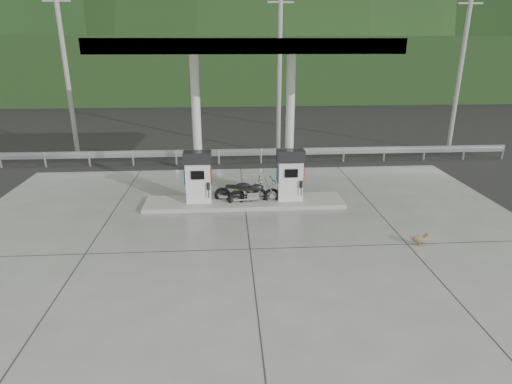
{
  "coord_description": "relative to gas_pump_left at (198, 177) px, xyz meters",
  "views": [
    {
      "loc": [
        -0.55,
        -11.7,
        5.47
      ],
      "look_at": [
        0.3,
        1.0,
        1.0
      ],
      "focal_mm": 30.0,
      "sensor_mm": 36.0,
      "label": 1
    }
  ],
  "objects": [
    {
      "name": "forested_hills",
      "position": [
        1.6,
        57.5,
        -1.07
      ],
      "size": [
        100.0,
        40.0,
        140.0
      ],
      "primitive_type": null,
      "color": "black",
      "rests_on": "ground"
    },
    {
      "name": "motorcycle_right",
      "position": [
        1.92,
        -0.08,
        -0.64
      ],
      "size": [
        1.8,
        0.76,
        0.83
      ],
      "primitive_type": null,
      "rotation": [
        0.0,
        0.0,
        0.12
      ],
      "color": "black",
      "rests_on": "forecourt_apron"
    },
    {
      "name": "road",
      "position": [
        1.6,
        9.0,
        -1.07
      ],
      "size": [
        60.0,
        7.0,
        0.01
      ],
      "primitive_type": "cube",
      "color": "black",
      "rests_on": "ground"
    },
    {
      "name": "tree_band",
      "position": [
        1.6,
        27.5,
        1.93
      ],
      "size": [
        80.0,
        6.0,
        6.0
      ],
      "primitive_type": "cube",
      "color": "black",
      "rests_on": "ground"
    },
    {
      "name": "utility_pole_c",
      "position": [
        12.6,
        7.0,
        2.93
      ],
      "size": [
        0.22,
        0.22,
        8.0
      ],
      "primitive_type": "cylinder",
      "color": "gray",
      "rests_on": "ground"
    },
    {
      "name": "duck",
      "position": [
        6.39,
        -3.58,
        -0.87
      ],
      "size": [
        0.52,
        0.3,
        0.36
      ],
      "primitive_type": null,
      "rotation": [
        0.0,
        0.0,
        -0.34
      ],
      "color": "brown",
      "rests_on": "forecourt_apron"
    },
    {
      "name": "forecourt_apron",
      "position": [
        1.6,
        -2.5,
        -1.06
      ],
      "size": [
        18.0,
        14.0,
        0.02
      ],
      "primitive_type": "cube",
      "color": "slate",
      "rests_on": "ground"
    },
    {
      "name": "canopy_column_right",
      "position": [
        3.2,
        0.4,
        1.6
      ],
      "size": [
        0.3,
        0.3,
        5.0
      ],
      "primitive_type": "cylinder",
      "color": "silver",
      "rests_on": "pump_island"
    },
    {
      "name": "guardrail",
      "position": [
        1.6,
        5.5,
        -0.36
      ],
      "size": [
        26.0,
        0.16,
        1.42
      ],
      "primitive_type": null,
      "color": "#A3A5AA",
      "rests_on": "ground"
    },
    {
      "name": "motorcycle_left",
      "position": [
        1.46,
        0.12,
        -0.63
      ],
      "size": [
        1.81,
        0.74,
        0.83
      ],
      "primitive_type": null,
      "rotation": [
        0.0,
        0.0,
        -0.11
      ],
      "color": "black",
      "rests_on": "forecourt_apron"
    },
    {
      "name": "utility_pole_a",
      "position": [
        -6.4,
        7.0,
        2.93
      ],
      "size": [
        0.22,
        0.22,
        8.0
      ],
      "primitive_type": "cylinder",
      "color": "gray",
      "rests_on": "ground"
    },
    {
      "name": "utility_pole_b",
      "position": [
        3.6,
        7.0,
        2.93
      ],
      "size": [
        0.22,
        0.22,
        8.0
      ],
      "primitive_type": "cylinder",
      "color": "gray",
      "rests_on": "ground"
    },
    {
      "name": "canopy_roof",
      "position": [
        1.6,
        0.0,
        4.3
      ],
      "size": [
        8.5,
        5.0,
        0.4
      ],
      "primitive_type": "cube",
      "color": "white",
      "rests_on": "canopy_column_left"
    },
    {
      "name": "ground",
      "position": [
        1.6,
        -2.5,
        -1.07
      ],
      "size": [
        160.0,
        160.0,
        0.0
      ],
      "primitive_type": "plane",
      "color": "black",
      "rests_on": "ground"
    },
    {
      "name": "canopy_column_left",
      "position": [
        0.0,
        0.4,
        1.6
      ],
      "size": [
        0.3,
        0.3,
        5.0
      ],
      "primitive_type": "cylinder",
      "color": "silver",
      "rests_on": "pump_island"
    },
    {
      "name": "gas_pump_right",
      "position": [
        3.2,
        0.0,
        0.0
      ],
      "size": [
        0.95,
        0.55,
        1.8
      ],
      "primitive_type": null,
      "color": "silver",
      "rests_on": "pump_island"
    },
    {
      "name": "pump_island",
      "position": [
        1.6,
        0.0,
        -0.98
      ],
      "size": [
        7.0,
        1.4,
        0.15
      ],
      "primitive_type": "cube",
      "color": "gray",
      "rests_on": "forecourt_apron"
    },
    {
      "name": "gas_pump_left",
      "position": [
        0.0,
        0.0,
        0.0
      ],
      "size": [
        0.95,
        0.55,
        1.8
      ],
      "primitive_type": null,
      "color": "silver",
      "rests_on": "pump_island"
    }
  ]
}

